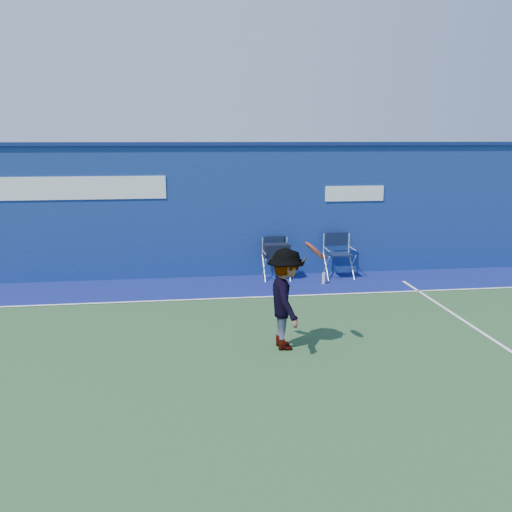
{
  "coord_description": "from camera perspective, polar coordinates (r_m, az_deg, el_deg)",
  "views": [
    {
      "loc": [
        -0.33,
        -7.25,
        3.18
      ],
      "look_at": [
        0.96,
        2.6,
        1.0
      ],
      "focal_mm": 38.0,
      "sensor_mm": 36.0,
      "label": 1
    }
  ],
  "objects": [
    {
      "name": "stadium_wall",
      "position": [
        12.56,
        -5.95,
        4.85
      ],
      "size": [
        24.0,
        0.5,
        3.08
      ],
      "color": "navy",
      "rests_on": "ground"
    },
    {
      "name": "directors_chair_left",
      "position": [
        12.34,
        2.16,
        -0.6
      ],
      "size": [
        0.57,
        0.53,
        0.97
      ],
      "color": "silver",
      "rests_on": "ground"
    },
    {
      "name": "directors_chair_right",
      "position": [
        12.65,
        8.7,
        -0.84
      ],
      "size": [
        0.61,
        0.55,
        1.02
      ],
      "color": "silver",
      "rests_on": "ground"
    },
    {
      "name": "tennis_player",
      "position": [
        8.25,
        3.16,
        -4.53
      ],
      "size": [
        0.88,
        1.03,
        1.69
      ],
      "color": "#EA4738",
      "rests_on": "ground"
    },
    {
      "name": "out_of_bounds_strip",
      "position": [
        11.79,
        -5.61,
        -3.31
      ],
      "size": [
        24.0,
        1.8,
        0.01
      ],
      "primitive_type": "cube",
      "color": "navy",
      "rests_on": "ground"
    },
    {
      "name": "court_lines",
      "position": [
        8.47,
        -4.76,
        -9.63
      ],
      "size": [
        24.0,
        12.0,
        0.01
      ],
      "color": "white",
      "rests_on": "out_of_bounds_strip"
    },
    {
      "name": "water_bottle",
      "position": [
        12.08,
        7.14,
        -2.36
      ],
      "size": [
        0.07,
        0.07,
        0.25
      ],
      "primitive_type": "cylinder",
      "color": "silver",
      "rests_on": "ground"
    },
    {
      "name": "ground",
      "position": [
        7.92,
        -4.54,
        -11.32
      ],
      "size": [
        80.0,
        80.0,
        0.0
      ],
      "primitive_type": "plane",
      "color": "#284B28",
      "rests_on": "ground"
    }
  ]
}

